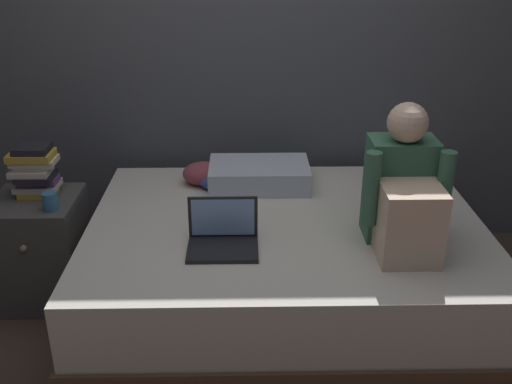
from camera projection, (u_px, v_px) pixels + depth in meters
The scene contains 10 objects.
ground_plane at pixel (247, 346), 2.90m from camera, with size 8.00×8.00×0.00m, color #47382D.
wall_back at pixel (244, 26), 3.44m from camera, with size 5.60×0.10×2.70m, color #4C4F54.
bed at pixel (285, 267), 3.07m from camera, with size 2.00×1.50×0.53m.
nightstand at pixel (41, 249), 3.18m from camera, with size 0.44×0.46×0.59m.
person_sitting at pixel (404, 194), 2.64m from camera, with size 0.39×0.44×0.66m.
laptop at pixel (223, 236), 2.70m from camera, with size 0.32×0.23×0.22m.
pillow at pixel (259, 175), 3.34m from camera, with size 0.56×0.36×0.13m, color silver.
book_stack at pixel (35, 170), 3.05m from camera, with size 0.23×0.18×0.27m.
mug at pixel (50, 201), 2.93m from camera, with size 0.08×0.08×0.09m, color teal.
clothes_pile at pixel (206, 175), 3.36m from camera, with size 0.26×0.24×0.13m.
Camera 1 is at (0.00, -2.33, 1.88)m, focal length 41.52 mm.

